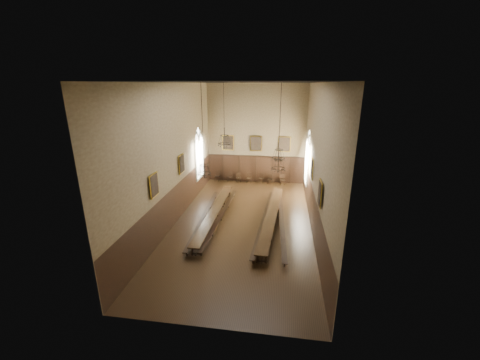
% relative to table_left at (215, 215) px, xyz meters
% --- Properties ---
extents(floor, '(9.00, 18.00, 0.02)m').
position_rel_table_left_xyz_m(floor, '(1.94, -0.14, -0.39)').
color(floor, black).
rests_on(floor, ground).
extents(ceiling, '(9.00, 18.00, 0.02)m').
position_rel_table_left_xyz_m(ceiling, '(1.94, -0.14, 8.63)').
color(ceiling, black).
rests_on(ceiling, ground).
extents(wall_back, '(9.00, 0.02, 9.00)m').
position_rel_table_left_xyz_m(wall_back, '(1.94, 8.87, 4.12)').
color(wall_back, '#7E6D4D').
rests_on(wall_back, ground).
extents(wall_front, '(9.00, 0.02, 9.00)m').
position_rel_table_left_xyz_m(wall_front, '(1.94, -9.15, 4.12)').
color(wall_front, '#7E6D4D').
rests_on(wall_front, ground).
extents(wall_left, '(0.02, 18.00, 9.00)m').
position_rel_table_left_xyz_m(wall_left, '(-2.57, -0.14, 4.12)').
color(wall_left, '#7E6D4D').
rests_on(wall_left, ground).
extents(wall_right, '(0.02, 18.00, 9.00)m').
position_rel_table_left_xyz_m(wall_right, '(6.45, -0.14, 4.12)').
color(wall_right, '#7E6D4D').
rests_on(wall_right, ground).
extents(wainscot_panelling, '(9.00, 18.00, 2.50)m').
position_rel_table_left_xyz_m(wainscot_panelling, '(1.94, -0.14, 0.87)').
color(wainscot_panelling, black).
rests_on(wainscot_panelling, floor).
extents(table_left, '(0.74, 9.71, 0.76)m').
position_rel_table_left_xyz_m(table_left, '(0.00, 0.00, 0.00)').
color(table_left, black).
rests_on(table_left, floor).
extents(table_right, '(1.35, 10.01, 0.78)m').
position_rel_table_left_xyz_m(table_right, '(3.84, -0.09, 0.01)').
color(table_right, black).
rests_on(table_right, floor).
extents(bench_left_outer, '(0.66, 9.28, 0.42)m').
position_rel_table_left_xyz_m(bench_left_outer, '(-0.71, -0.20, -0.11)').
color(bench_left_outer, black).
rests_on(bench_left_outer, floor).
extents(bench_left_inner, '(0.63, 9.69, 0.44)m').
position_rel_table_left_xyz_m(bench_left_inner, '(0.42, 0.07, -0.10)').
color(bench_left_inner, black).
rests_on(bench_left_inner, floor).
extents(bench_right_inner, '(0.88, 9.98, 0.45)m').
position_rel_table_left_xyz_m(bench_right_inner, '(3.37, -0.09, -0.09)').
color(bench_right_inner, black).
rests_on(bench_right_inner, floor).
extents(bench_right_outer, '(0.67, 9.41, 0.42)m').
position_rel_table_left_xyz_m(bench_right_outer, '(4.53, -0.38, -0.11)').
color(bench_right_outer, black).
rests_on(bench_right_outer, floor).
extents(chair_0, '(0.53, 0.53, 1.03)m').
position_rel_table_left_xyz_m(chair_0, '(-1.66, 8.38, -0.07)').
color(chair_0, black).
rests_on(chair_0, floor).
extents(chair_1, '(0.50, 0.50, 0.95)m').
position_rel_table_left_xyz_m(chair_1, '(-0.47, 8.43, -0.09)').
color(chair_1, black).
rests_on(chair_1, floor).
extents(chair_2, '(0.49, 0.49, 0.91)m').
position_rel_table_left_xyz_m(chair_2, '(0.37, 8.44, -0.10)').
color(chair_2, black).
rests_on(chair_2, floor).
extents(chair_3, '(0.44, 0.44, 0.96)m').
position_rel_table_left_xyz_m(chair_3, '(1.38, 8.34, -0.09)').
color(chair_3, black).
rests_on(chair_3, floor).
extents(chair_4, '(0.46, 0.46, 0.92)m').
position_rel_table_left_xyz_m(chair_4, '(2.51, 8.46, -0.10)').
color(chair_4, black).
rests_on(chair_4, floor).
extents(chair_5, '(0.48, 0.48, 0.90)m').
position_rel_table_left_xyz_m(chair_5, '(3.33, 8.37, -0.11)').
color(chair_5, black).
rests_on(chair_5, floor).
extents(chair_6, '(0.50, 0.50, 0.98)m').
position_rel_table_left_xyz_m(chair_6, '(4.50, 8.36, -0.08)').
color(chair_6, black).
rests_on(chair_6, floor).
extents(chandelier_back_left, '(0.93, 0.93, 4.33)m').
position_rel_table_left_xyz_m(chandelier_back_left, '(0.24, 2.54, 4.73)').
color(chandelier_back_left, black).
rests_on(chandelier_back_left, ceiling).
extents(chandelier_back_right, '(0.89, 0.89, 5.09)m').
position_rel_table_left_xyz_m(chandelier_back_right, '(4.11, 1.98, 4.01)').
color(chandelier_back_right, black).
rests_on(chandelier_back_right, ceiling).
extents(chandelier_front_left, '(0.75, 0.75, 5.06)m').
position_rel_table_left_xyz_m(chandelier_front_left, '(0.02, -2.32, 4.09)').
color(chandelier_front_left, black).
rests_on(chandelier_front_left, ceiling).
extents(chandelier_front_right, '(0.75, 0.75, 4.63)m').
position_rel_table_left_xyz_m(chandelier_front_right, '(4.16, -2.17, 4.47)').
color(chandelier_front_right, black).
rests_on(chandelier_front_right, ceiling).
extents(portrait_back_0, '(1.10, 0.12, 1.40)m').
position_rel_table_left_xyz_m(portrait_back_0, '(-0.66, 8.74, 3.32)').
color(portrait_back_0, gold).
rests_on(portrait_back_0, wall_back).
extents(portrait_back_1, '(1.10, 0.12, 1.40)m').
position_rel_table_left_xyz_m(portrait_back_1, '(1.94, 8.74, 3.32)').
color(portrait_back_1, gold).
rests_on(portrait_back_1, wall_back).
extents(portrait_back_2, '(1.10, 0.12, 1.40)m').
position_rel_table_left_xyz_m(portrait_back_2, '(4.54, 8.74, 3.32)').
color(portrait_back_2, gold).
rests_on(portrait_back_2, wall_back).
extents(portrait_left_0, '(0.12, 1.00, 1.30)m').
position_rel_table_left_xyz_m(portrait_left_0, '(-2.44, 0.86, 3.32)').
color(portrait_left_0, gold).
rests_on(portrait_left_0, wall_left).
extents(portrait_left_1, '(0.12, 1.00, 1.30)m').
position_rel_table_left_xyz_m(portrait_left_1, '(-2.44, -3.64, 3.32)').
color(portrait_left_1, gold).
rests_on(portrait_left_1, wall_left).
extents(portrait_right_0, '(0.12, 1.00, 1.30)m').
position_rel_table_left_xyz_m(portrait_right_0, '(6.32, 0.86, 3.32)').
color(portrait_right_0, gold).
rests_on(portrait_right_0, wall_right).
extents(portrait_right_1, '(0.12, 1.00, 1.30)m').
position_rel_table_left_xyz_m(portrait_right_1, '(6.32, -3.64, 3.32)').
color(portrait_right_1, gold).
rests_on(portrait_right_1, wall_right).
extents(window_right, '(0.20, 2.20, 4.60)m').
position_rel_table_left_xyz_m(window_right, '(6.37, 5.36, 3.02)').
color(window_right, white).
rests_on(window_right, wall_right).
extents(window_left, '(0.20, 2.20, 4.60)m').
position_rel_table_left_xyz_m(window_left, '(-2.49, 5.36, 3.02)').
color(window_left, white).
rests_on(window_left, wall_left).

